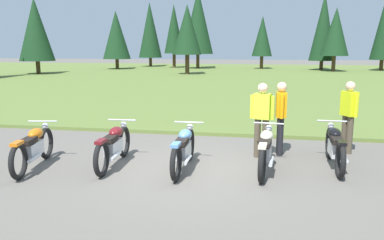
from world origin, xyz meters
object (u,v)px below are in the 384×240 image
(rider_in_hivis_vest, at_px, (262,116))
(motorcycle_orange, at_px, (33,147))
(motorcycle_cream, at_px, (266,150))
(rider_near_row_end, at_px, (281,114))
(rider_with_back_turned, at_px, (349,113))
(motorcycle_sky_blue, at_px, (184,148))
(motorcycle_black, at_px, (335,147))
(motorcycle_maroon, at_px, (114,145))

(rider_in_hivis_vest, bearing_deg, motorcycle_orange, -160.50)
(motorcycle_cream, relative_size, rider_near_row_end, 1.26)
(motorcycle_orange, bearing_deg, motorcycle_cream, 7.77)
(rider_near_row_end, bearing_deg, rider_with_back_turned, 15.77)
(motorcycle_orange, height_order, rider_with_back_turned, rider_with_back_turned)
(motorcycle_sky_blue, bearing_deg, motorcycle_cream, 6.84)
(rider_in_hivis_vest, bearing_deg, motorcycle_cream, -84.44)
(rider_in_hivis_vest, bearing_deg, motorcycle_black, -17.57)
(motorcycle_maroon, bearing_deg, rider_with_back_turned, 21.36)
(motorcycle_black, xyz_separation_m, rider_with_back_turned, (0.47, 1.24, 0.51))
(motorcycle_maroon, bearing_deg, motorcycle_sky_blue, 0.01)
(rider_with_back_turned, bearing_deg, motorcycle_orange, -159.92)
(motorcycle_orange, distance_m, motorcycle_sky_blue, 3.06)
(motorcycle_maroon, height_order, rider_near_row_end, rider_near_row_end)
(motorcycle_orange, xyz_separation_m, motorcycle_black, (6.04, 1.14, 0.00))
(motorcycle_maroon, height_order, motorcycle_sky_blue, same)
(motorcycle_maroon, distance_m, rider_near_row_end, 3.77)
(motorcycle_orange, relative_size, motorcycle_black, 0.99)
(motorcycle_black, relative_size, rider_with_back_turned, 1.26)
(motorcycle_orange, distance_m, rider_with_back_turned, 6.95)
(motorcycle_maroon, distance_m, rider_with_back_turned, 5.35)
(motorcycle_maroon, relative_size, motorcycle_cream, 1.00)
(rider_in_hivis_vest, height_order, rider_with_back_turned, same)
(motorcycle_sky_blue, relative_size, rider_in_hivis_vest, 1.26)
(rider_with_back_turned, bearing_deg, motorcycle_cream, -136.90)
(rider_near_row_end, bearing_deg, motorcycle_black, -36.93)
(motorcycle_black, distance_m, rider_near_row_end, 1.43)
(motorcycle_maroon, xyz_separation_m, motorcycle_black, (4.49, 0.70, 0.00))
(motorcycle_orange, bearing_deg, rider_near_row_end, 21.37)
(motorcycle_sky_blue, height_order, rider_near_row_end, rider_near_row_end)
(rider_with_back_turned, bearing_deg, rider_in_hivis_vest, -158.59)
(motorcycle_maroon, xyz_separation_m, motorcycle_cream, (3.10, 0.19, 0.00))
(motorcycle_cream, relative_size, motorcycle_black, 1.00)
(rider_in_hivis_vest, distance_m, rider_with_back_turned, 2.11)
(motorcycle_sky_blue, bearing_deg, motorcycle_black, 13.10)
(rider_with_back_turned, bearing_deg, rider_near_row_end, -164.23)
(motorcycle_orange, xyz_separation_m, motorcycle_sky_blue, (3.03, 0.44, 0.00))
(motorcycle_orange, xyz_separation_m, motorcycle_maroon, (1.55, 0.44, 0.00))
(motorcycle_maroon, height_order, motorcycle_black, same)
(motorcycle_maroon, distance_m, motorcycle_sky_blue, 1.48)
(motorcycle_cream, height_order, motorcycle_black, same)
(rider_near_row_end, bearing_deg, motorcycle_maroon, -156.25)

